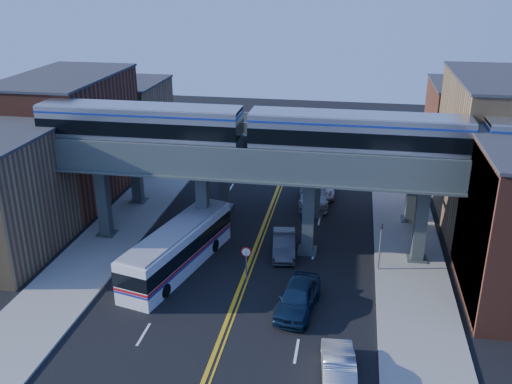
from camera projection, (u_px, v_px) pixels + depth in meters
The scene contains 19 objects.
ground at pixel (233, 305), 36.28m from camera, with size 120.00×120.00×0.00m, color black.
sidewalk_west at pixel (123, 225), 47.25m from camera, with size 5.00×70.00×0.16m, color gray.
sidewalk_east at pixel (407, 247), 43.56m from camera, with size 5.00×70.00×0.16m, color gray.
building_west_b at pixel (70, 138), 51.86m from camera, with size 8.00×14.00×11.00m, color brown.
building_west_c at pixel (126, 119), 64.31m from camera, with size 8.00×10.00×8.00m, color olive.
building_east_b at pixel (499, 154), 45.73m from camera, with size 8.00×14.00×12.00m, color olive.
building_east_c at pixel (469, 130), 58.18m from camera, with size 8.00×10.00×9.00m, color brown.
mural_panel at pixel (471, 228), 35.85m from camera, with size 0.10×9.50×9.50m, color teal.
elevated_viaduct_near at pixel (255, 168), 41.21m from camera, with size 52.00×3.60×7.40m.
elevated_viaduct_far at pixel (269, 141), 47.62m from camera, with size 52.00×3.60×7.40m.
transit_train at pixel (358, 136), 39.03m from camera, with size 46.34×2.90×3.38m.
stop_sign at pixel (246, 258), 38.33m from camera, with size 0.76×0.09×2.63m.
traffic_signal at pixel (380, 242), 39.45m from camera, with size 0.15×0.18×4.10m.
transit_bus at pixel (178, 249), 40.14m from camera, with size 5.21×11.92×3.00m.
car_lane_a at pixel (298, 297), 35.39m from camera, with size 2.16×5.37×1.83m, color #0E1D34.
car_lane_b at pixel (284, 244), 42.44m from camera, with size 1.65×4.73×1.56m, color #2E2E31.
car_lane_c at pixel (321, 187), 53.58m from camera, with size 2.50×5.42×1.51m, color silver.
car_lane_d at pixel (314, 193), 51.56m from camera, with size 2.58×6.36×1.85m, color #A1A1A5.
car_parked_curb at pixel (338, 367), 29.47m from camera, with size 1.68×4.81×1.58m, color #9A9A9E.
Camera 1 is at (6.82, -30.33, 20.09)m, focal length 40.00 mm.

